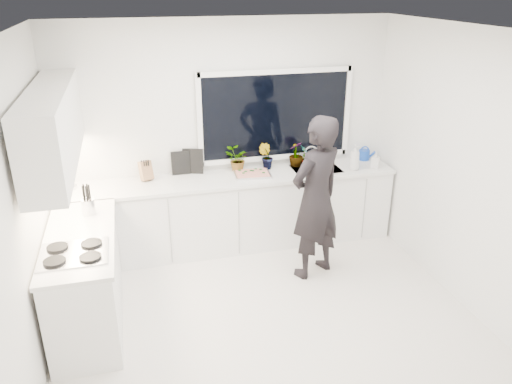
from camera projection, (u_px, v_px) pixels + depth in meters
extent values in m
cube|color=beige|center=(265.00, 314.00, 4.98)|extent=(4.00, 3.50, 0.02)
cube|color=white|center=(227.00, 134.00, 6.01)|extent=(4.00, 0.02, 2.70)
cube|color=white|center=(24.00, 213.00, 3.98)|extent=(0.02, 3.50, 2.70)
cube|color=white|center=(462.00, 169.00, 4.91)|extent=(0.02, 3.50, 2.70)
cube|color=white|center=(268.00, 29.00, 3.91)|extent=(4.00, 3.50, 0.02)
cube|color=black|center=(275.00, 116.00, 6.04)|extent=(1.80, 0.02, 1.00)
cube|color=white|center=(234.00, 213.00, 6.09)|extent=(3.92, 0.58, 0.88)
cube|color=white|center=(86.00, 280.00, 4.73)|extent=(0.58, 1.60, 0.88)
cube|color=silver|center=(233.00, 178.00, 5.90)|extent=(3.94, 0.62, 0.04)
cube|color=silver|center=(79.00, 237.00, 4.55)|extent=(0.62, 1.60, 0.04)
cube|color=white|center=(53.00, 127.00, 4.46)|extent=(0.34, 2.10, 0.70)
cube|color=silver|center=(316.00, 172.00, 6.17)|extent=(0.58, 0.42, 0.14)
cylinder|color=silver|center=(311.00, 155.00, 6.28)|extent=(0.03, 0.03, 0.22)
cube|color=black|center=(74.00, 253.00, 4.22)|extent=(0.56, 0.48, 0.03)
imported|color=black|center=(316.00, 199.00, 5.32)|extent=(0.79, 0.68, 1.82)
cube|color=silver|center=(252.00, 174.00, 5.93)|extent=(0.44, 0.34, 0.03)
cube|color=red|center=(252.00, 173.00, 5.92)|extent=(0.40, 0.31, 0.01)
cylinder|color=#123DAB|center=(364.00, 155.00, 6.43)|extent=(0.18, 0.18, 0.13)
cylinder|color=white|center=(67.00, 178.00, 5.51)|extent=(0.14, 0.14, 0.26)
cube|color=#A36B4C|center=(146.00, 171.00, 5.76)|extent=(0.16, 0.14, 0.22)
cylinder|color=#ABAAAF|center=(88.00, 207.00, 4.92)|extent=(0.15, 0.15, 0.16)
cube|color=black|center=(181.00, 163.00, 5.93)|extent=(0.22, 0.02, 0.28)
cube|color=black|center=(193.00, 161.00, 5.96)|extent=(0.24, 0.10, 0.30)
imported|color=#26662D|center=(236.00, 160.00, 6.01)|extent=(0.30, 0.28, 0.30)
imported|color=#26662D|center=(266.00, 157.00, 6.09)|extent=(0.22, 0.21, 0.31)
imported|color=#26662D|center=(296.00, 154.00, 6.18)|extent=(0.24, 0.24, 0.31)
imported|color=#26662D|center=(304.00, 155.00, 6.22)|extent=(0.14, 0.16, 0.26)
imported|color=#D8BF66|center=(355.00, 157.00, 6.06)|extent=(0.17, 0.17, 0.32)
imported|color=#D8BF66|center=(376.00, 160.00, 6.14)|extent=(0.13, 0.13, 0.21)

